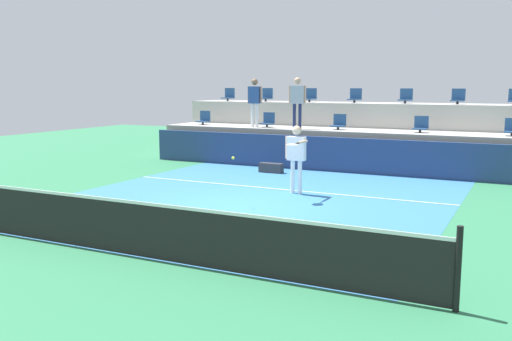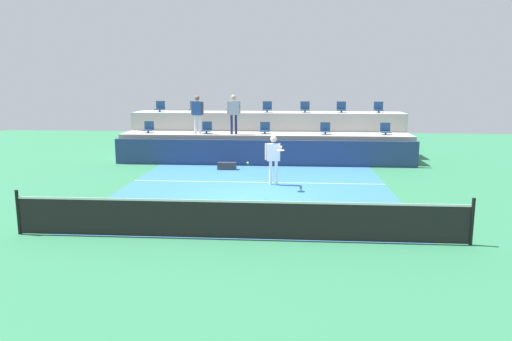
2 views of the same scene
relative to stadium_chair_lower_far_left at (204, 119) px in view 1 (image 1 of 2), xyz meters
The scene contains 23 objects.
ground_plane 9.12m from the stadium_chair_lower_far_left, 53.45° to the right, with size 40.00×40.00×0.00m, color #2D754C.
court_inner_paint 8.35m from the stadium_chair_lower_far_left, 49.30° to the right, with size 9.00×10.00×0.01m, color teal.
court_service_line 7.37m from the stadium_chair_lower_far_left, 42.03° to the right, with size 9.00×0.06×0.00m, color white.
tennis_net 12.49m from the stadium_chair_lower_far_left, 64.48° to the right, with size 10.48×0.08×1.07m.
sponsor_backboard 5.58m from the stadium_chair_lower_far_left, 12.96° to the right, with size 13.00×0.16×1.10m, color navy.
seating_tier_lower 5.43m from the stadium_chair_lower_far_left, ahead, with size 13.00×1.80×1.25m, color #ADAAA3.
seating_tier_upper 5.69m from the stadium_chair_lower_far_left, 19.19° to the left, with size 13.00×1.80×2.10m, color #ADAAA3.
stadium_chair_lower_far_left is the anchor object (origin of this frame).
stadium_chair_lower_left 2.70m from the stadium_chair_lower_far_left, ahead, with size 0.44×0.40×0.52m.
stadium_chair_lower_center 5.35m from the stadium_chair_lower_far_left, ahead, with size 0.44×0.40×0.52m.
stadium_chair_lower_right 8.04m from the stadium_chair_lower_far_left, ahead, with size 0.44×0.40×0.52m.
stadium_chair_lower_far_right 10.68m from the stadium_chair_lower_far_left, ahead, with size 0.44×0.40×0.52m.
stadium_chair_upper_far_left 1.99m from the stadium_chair_lower_far_left, 87.71° to the left, with size 0.44×0.40×0.52m.
stadium_chair_upper_left 2.67m from the stadium_chair_lower_far_left, 45.38° to the left, with size 0.44×0.40×0.52m.
stadium_chair_upper_mid_left 4.12m from the stadium_chair_lower_far_left, 26.53° to the left, with size 0.44×0.40×0.52m.
stadium_chair_upper_center 5.71m from the stadium_chair_lower_far_left, 18.60° to the left, with size 0.44×0.40×0.52m.
stadium_chair_upper_mid_right 7.44m from the stadium_chair_lower_far_left, 14.10° to the left, with size 0.44×0.40×0.52m.
stadium_chair_upper_right 9.12m from the stadium_chair_lower_far_left, 11.44° to the left, with size 0.44×0.40×0.52m.
tennis_player 7.91m from the stadium_chair_lower_far_left, 41.13° to the right, with size 0.71×1.19×1.73m.
spectator_leaning_on_rail 2.52m from the stadium_chair_lower_far_left, ahead, with size 0.60×0.26×1.71m.
spectator_in_grey 4.09m from the stadium_chair_lower_far_left, ahead, with size 0.61×0.27×1.74m.
tennis_ball 8.88m from the stadium_chair_lower_far_left, 53.91° to the right, with size 0.07×0.07×0.07m.
equipment_bag 4.74m from the stadium_chair_lower_far_left, 30.76° to the right, with size 0.76×0.28×0.30m, color #333338.
Camera 1 is at (5.91, -10.86, 2.73)m, focal length 39.16 mm.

